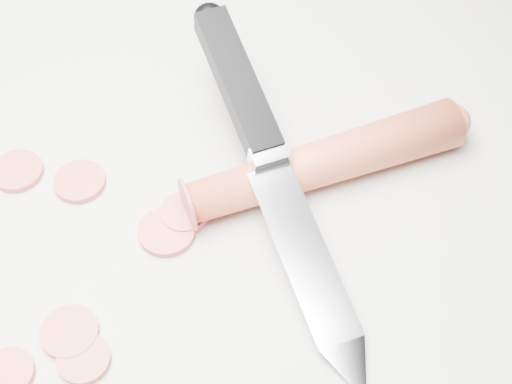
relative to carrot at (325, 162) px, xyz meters
The scene contains 10 objects.
ground 0.12m from the carrot, 132.03° to the right, with size 2.40×2.40×0.00m, color beige.
carrot is the anchor object (origin of this frame).
carrot_slice_0 0.17m from the carrot, 138.24° to the right, with size 0.04×0.04×0.01m, color #C64B42.
carrot_slice_1 0.20m from the carrot, 103.30° to the right, with size 0.03×0.03×0.01m, color #C64B42.
carrot_slice_2 0.10m from the carrot, 121.26° to the right, with size 0.03×0.03×0.01m, color #C64B42.
carrot_slice_3 0.20m from the carrot, 97.62° to the right, with size 0.03×0.03×0.01m, color #C64B42.
carrot_slice_4 0.12m from the carrot, 116.37° to the right, with size 0.04×0.04×0.01m, color #C64B42.
carrot_slice_5 0.22m from the carrot, 141.08° to the right, with size 0.04×0.04×0.01m, color #C64B42.
carrot_slice_6 0.24m from the carrot, 102.99° to the right, with size 0.03×0.03×0.01m, color #C64B42.
kitchen_knife 0.05m from the carrot, 100.82° to the right, with size 0.27×0.17×0.07m, color silver, non-canonical shape.
Camera 1 is at (0.24, -0.17, 0.40)m, focal length 50.00 mm.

